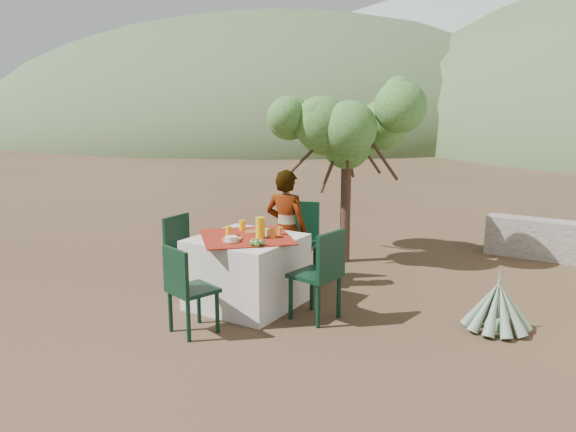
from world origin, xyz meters
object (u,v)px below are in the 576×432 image
at_px(table, 247,271).
at_px(chair_left, 185,251).
at_px(agave, 497,307).
at_px(juice_pitcher, 260,228).
at_px(chair_near, 186,286).
at_px(chair_right, 322,271).
at_px(person, 286,229).
at_px(chair_far, 299,238).
at_px(shrub_tree, 354,138).

xyz_separation_m(table, chair_left, (-0.83, -0.05, 0.12)).
height_order(agave, juice_pitcher, juice_pitcher).
relative_size(chair_near, chair_right, 0.92).
bearing_deg(person, chair_far, -96.86).
relative_size(table, shrub_tree, 0.61).
bearing_deg(chair_near, agave, -129.91).
height_order(chair_right, shrub_tree, shrub_tree).
relative_size(chair_far, person, 0.69).
bearing_deg(table, agave, 15.82).
height_order(chair_far, agave, chair_far).
distance_m(table, shrub_tree, 2.53).
bearing_deg(shrub_tree, agave, -33.09).
bearing_deg(agave, juice_pitcher, -163.52).
xyz_separation_m(chair_right, shrub_tree, (-0.67, 2.13, 1.18)).
height_order(chair_near, agave, chair_near).
bearing_deg(person, chair_right, 135.58).
height_order(person, agave, person).
height_order(chair_far, chair_right, chair_far).
distance_m(chair_far, chair_right, 1.28).
distance_m(chair_far, chair_near, 1.93).
bearing_deg(agave, chair_right, -156.62).
height_order(chair_far, shrub_tree, shrub_tree).
bearing_deg(chair_far, table, -110.06).
relative_size(chair_near, juice_pitcher, 3.87).
xyz_separation_m(chair_near, chair_left, (-0.81, 0.89, 0.03)).
distance_m(table, agave, 2.56).
bearing_deg(chair_far, chair_near, -108.69).
relative_size(chair_near, chair_left, 0.95).
bearing_deg(chair_far, agave, -23.24).
height_order(chair_left, juice_pitcher, juice_pitcher).
relative_size(chair_right, person, 0.66).
height_order(chair_near, chair_right, chair_right).
bearing_deg(person, agave, 174.60).
bearing_deg(chair_left, chair_right, -88.96).
height_order(chair_near, person, person).
relative_size(shrub_tree, juice_pitcher, 9.73).
relative_size(chair_far, juice_pitcher, 4.43).
xyz_separation_m(chair_near, chair_right, (0.92, 0.96, 0.04)).
xyz_separation_m(table, chair_far, (0.07, 0.99, 0.16)).
height_order(table, agave, table).
bearing_deg(person, shrub_tree, -101.64).
relative_size(table, juice_pitcher, 5.90).
relative_size(table, chair_left, 1.45).
bearing_deg(chair_near, chair_far, -75.89).
distance_m(chair_far, juice_pitcher, 1.03).
xyz_separation_m(chair_near, shrub_tree, (0.24, 3.09, 1.22)).
bearing_deg(agave, table, -164.18).
relative_size(person, agave, 2.03).
height_order(chair_right, person, person).
bearing_deg(chair_right, juice_pitcher, -81.06).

